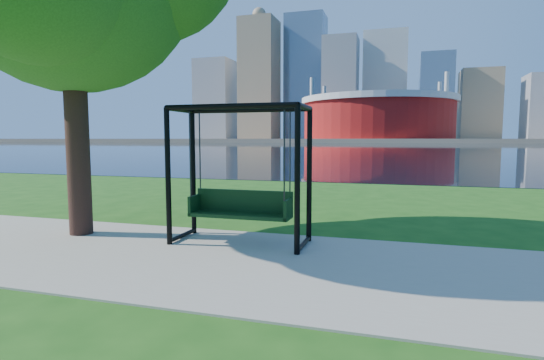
% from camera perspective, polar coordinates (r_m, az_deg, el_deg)
% --- Properties ---
extents(ground, '(900.00, 900.00, 0.00)m').
position_cam_1_polar(ground, '(7.21, -1.50, -10.05)').
color(ground, '#1E5114').
rests_on(ground, ground).
extents(path, '(120.00, 4.00, 0.03)m').
position_cam_1_polar(path, '(6.75, -2.85, -11.01)').
color(path, '#9E937F').
rests_on(path, ground).
extents(river, '(900.00, 180.00, 0.02)m').
position_cam_1_polar(river, '(108.63, 15.65, 4.34)').
color(river, black).
rests_on(river, ground).
extents(far_bank, '(900.00, 228.00, 2.00)m').
position_cam_1_polar(far_bank, '(312.60, 16.42, 5.16)').
color(far_bank, '#937F60').
rests_on(far_bank, ground).
extents(stadium, '(83.00, 83.00, 32.00)m').
position_cam_1_polar(stadium, '(242.21, 14.00, 8.31)').
color(stadium, maroon).
rests_on(stadium, far_bank).
extents(skyline, '(392.00, 66.00, 96.50)m').
position_cam_1_polar(skyline, '(327.81, 15.85, 11.30)').
color(skyline, gray).
rests_on(skyline, far_bank).
extents(swing, '(2.48, 1.08, 2.53)m').
position_cam_1_polar(swing, '(7.77, -4.27, 0.27)').
color(swing, black).
rests_on(swing, ground).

